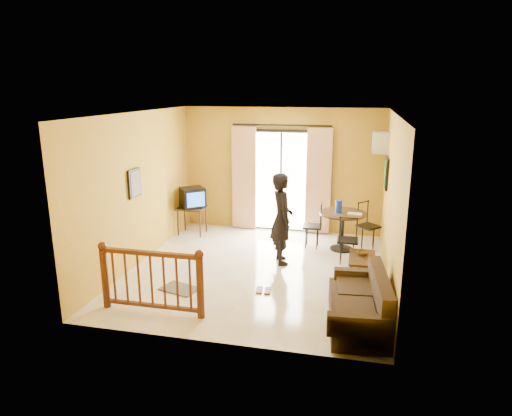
% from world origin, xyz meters
% --- Properties ---
extents(ground, '(5.00, 5.00, 0.00)m').
position_xyz_m(ground, '(0.00, 0.00, 0.00)').
color(ground, beige).
rests_on(ground, ground).
extents(room_shell, '(5.00, 5.00, 5.00)m').
position_xyz_m(room_shell, '(0.00, 0.00, 1.70)').
color(room_shell, white).
rests_on(room_shell, ground).
extents(balcony_door, '(2.25, 0.14, 2.46)m').
position_xyz_m(balcony_door, '(0.00, 2.43, 1.19)').
color(balcony_door, black).
rests_on(balcony_door, ground).
extents(tv_table, '(0.62, 0.52, 0.62)m').
position_xyz_m(tv_table, '(-1.90, 1.76, 0.54)').
color(tv_table, black).
rests_on(tv_table, ground).
extents(television, '(0.66, 0.65, 0.44)m').
position_xyz_m(television, '(-1.87, 1.75, 0.84)').
color(television, black).
rests_on(television, tv_table).
extents(picture_left, '(0.05, 0.42, 0.52)m').
position_xyz_m(picture_left, '(-2.22, -0.20, 1.55)').
color(picture_left, black).
rests_on(picture_left, room_shell).
extents(dining_table, '(0.94, 0.94, 0.78)m').
position_xyz_m(dining_table, '(1.44, 1.45, 0.62)').
color(dining_table, black).
rests_on(dining_table, ground).
extents(water_jug, '(0.13, 0.13, 0.25)m').
position_xyz_m(water_jug, '(1.35, 1.44, 0.91)').
color(water_jug, '#1631D2').
rests_on(water_jug, dining_table).
extents(serving_tray, '(0.29, 0.20, 0.02)m').
position_xyz_m(serving_tray, '(1.68, 1.35, 0.79)').
color(serving_tray, beige).
rests_on(serving_tray, dining_table).
extents(dining_chairs, '(1.62, 1.48, 0.95)m').
position_xyz_m(dining_chairs, '(1.46, 1.30, 0.00)').
color(dining_chairs, black).
rests_on(dining_chairs, ground).
extents(air_conditioner, '(0.31, 0.60, 0.40)m').
position_xyz_m(air_conditioner, '(2.09, 1.95, 2.15)').
color(air_conditioner, silver).
rests_on(air_conditioner, room_shell).
extents(botanical_print, '(0.05, 0.50, 0.60)m').
position_xyz_m(botanical_print, '(2.22, 1.30, 1.65)').
color(botanical_print, black).
rests_on(botanical_print, room_shell).
extents(coffee_table, '(0.45, 0.81, 0.36)m').
position_xyz_m(coffee_table, '(1.85, 0.13, 0.24)').
color(coffee_table, black).
rests_on(coffee_table, ground).
extents(bowl, '(0.20, 0.20, 0.06)m').
position_xyz_m(bowl, '(1.85, 0.24, 0.39)').
color(bowl, '#54391C').
rests_on(bowl, coffee_table).
extents(sofa, '(0.89, 1.69, 0.78)m').
position_xyz_m(sofa, '(1.85, -1.63, 0.29)').
color(sofa, '#322313').
rests_on(sofa, ground).
extents(standing_person, '(0.62, 0.74, 1.72)m').
position_xyz_m(standing_person, '(0.36, 0.49, 0.86)').
color(standing_person, black).
rests_on(standing_person, ground).
extents(stair_balustrade, '(1.63, 0.13, 1.04)m').
position_xyz_m(stair_balustrade, '(-1.15, -1.90, 0.56)').
color(stair_balustrade, '#471E0F').
rests_on(stair_balustrade, ground).
extents(doormat, '(0.69, 0.56, 0.02)m').
position_xyz_m(doormat, '(-1.06, -1.09, 0.01)').
color(doormat, '#544C43').
rests_on(doormat, ground).
extents(sandals, '(0.27, 0.26, 0.03)m').
position_xyz_m(sandals, '(0.30, -0.85, 0.01)').
color(sandals, '#54391C').
rests_on(sandals, ground).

